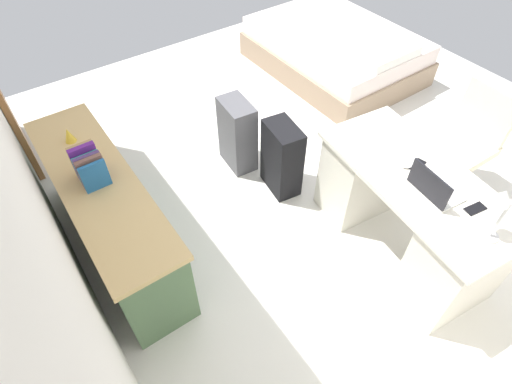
{
  "coord_description": "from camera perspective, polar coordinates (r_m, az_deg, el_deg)",
  "views": [
    {
      "loc": [
        -2.06,
        2.12,
        2.7
      ],
      "look_at": [
        -0.48,
        1.01,
        0.6
      ],
      "focal_mm": 29.09,
      "sensor_mm": 36.0,
      "label": 1
    }
  ],
  "objects": [
    {
      "name": "computer_mouse",
      "position": [
        2.98,
        20.21,
        3.57
      ],
      "size": [
        0.07,
        0.11,
        0.03
      ],
      "primitive_type": "ellipsoid",
      "rotation": [
        0.0,
        0.0,
        -0.12
      ],
      "color": "white",
      "rests_on": "desk"
    },
    {
      "name": "desk_lamp",
      "position": [
        2.6,
        30.64,
        -1.32
      ],
      "size": [
        0.16,
        0.11,
        0.34
      ],
      "color": "silver",
      "rests_on": "desk"
    },
    {
      "name": "bed",
      "position": [
        5.23,
        10.82,
        18.54
      ],
      "size": [
        1.91,
        1.42,
        0.58
      ],
      "color": "gray",
      "rests_on": "ground_plane"
    },
    {
      "name": "credenza",
      "position": [
        3.21,
        -19.46,
        -2.99
      ],
      "size": [
        1.8,
        0.48,
        0.73
      ],
      "color": "#4C6B47",
      "rests_on": "ground_plane"
    },
    {
      "name": "ground_plane",
      "position": [
        4.0,
        7.93,
        4.4
      ],
      "size": [
        5.54,
        5.54,
        0.0
      ],
      "primitive_type": "plane",
      "color": "silver"
    },
    {
      "name": "suitcase_black",
      "position": [
        3.5,
        3.57,
        4.61
      ],
      "size": [
        0.39,
        0.27,
        0.65
      ],
      "primitive_type": "cube",
      "rotation": [
        0.0,
        0.0,
        -0.15
      ],
      "color": "black",
      "rests_on": "ground_plane"
    },
    {
      "name": "cell_phone_by_mouse",
      "position": [
        3.01,
        21.3,
        3.45
      ],
      "size": [
        0.09,
        0.15,
        0.01
      ],
      "primitive_type": "cube",
      "rotation": [
        0.0,
        0.0,
        0.2
      ],
      "color": "black",
      "rests_on": "desk"
    },
    {
      "name": "cell_phone_near_laptop",
      "position": [
        2.88,
        27.92,
        -2.04
      ],
      "size": [
        0.09,
        0.14,
        0.01
      ],
      "primitive_type": "cube",
      "rotation": [
        0.0,
        0.0,
        -0.16
      ],
      "color": "black",
      "rests_on": "desk"
    },
    {
      "name": "book_row",
      "position": [
        2.9,
        -21.99,
        3.37
      ],
      "size": [
        0.23,
        0.17,
        0.24
      ],
      "color": "#1F588D",
      "rests_on": "credenza"
    },
    {
      "name": "suitcase_spare_grey",
      "position": [
        3.73,
        -2.57,
        7.88
      ],
      "size": [
        0.38,
        0.25,
        0.66
      ],
      "primitive_type": "cube",
      "rotation": [
        0.0,
        0.0,
        -0.09
      ],
      "color": "#4C4C51",
      "rests_on": "ground_plane"
    },
    {
      "name": "office_chair",
      "position": [
        3.86,
        26.46,
        5.48
      ],
      "size": [
        0.52,
        0.52,
        0.94
      ],
      "color": "black",
      "rests_on": "ground_plane"
    },
    {
      "name": "laptop",
      "position": [
        2.83,
        23.22,
        0.53
      ],
      "size": [
        0.33,
        0.26,
        0.21
      ],
      "color": "silver",
      "rests_on": "desk"
    },
    {
      "name": "desk",
      "position": [
        3.19,
        19.94,
        -2.64
      ],
      "size": [
        1.51,
        0.83,
        0.76
      ],
      "color": "silver",
      "rests_on": "ground_plane"
    },
    {
      "name": "figurine_small",
      "position": [
        3.3,
        -24.35,
        7.14
      ],
      "size": [
        0.08,
        0.08,
        0.11
      ],
      "primitive_type": "cone",
      "color": "gold",
      "rests_on": "credenza"
    }
  ]
}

